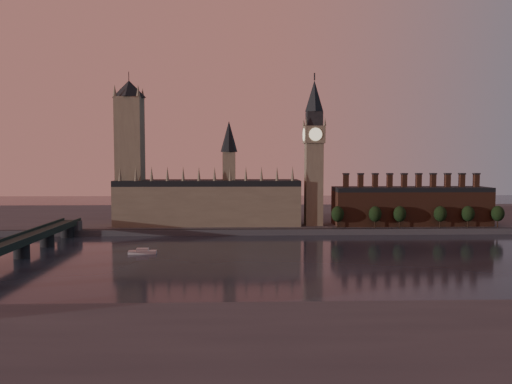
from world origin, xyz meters
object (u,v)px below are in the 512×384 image
victoria_tower (130,148)px  westminster_bridge (3,251)px  river_boat (143,252)px  big_ben (314,151)px

victoria_tower → westminster_bridge: 133.21m
westminster_bridge → river_boat: westminster_bridge is taller
big_ben → river_boat: (-104.90, -83.64, -55.68)m
victoria_tower → big_ben: size_ratio=1.01×
victoria_tower → westminster_bridge: (-35.00, -117.70, -51.65)m
victoria_tower → big_ben: 130.12m
victoria_tower → westminster_bridge: bearing=-106.6°
big_ben → river_boat: big_ben is taller
westminster_bridge → big_ben: bearing=34.3°
big_ben → westminster_bridge: big_ben is taller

